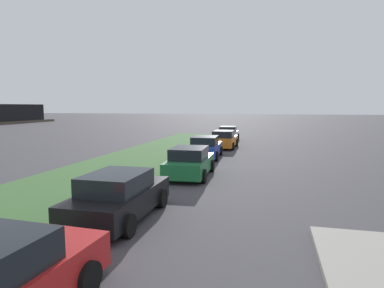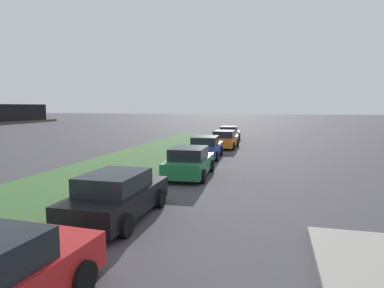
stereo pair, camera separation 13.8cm
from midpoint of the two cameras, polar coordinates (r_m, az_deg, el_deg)
grass_median at (r=13.02m, az=-27.18°, el=-9.35°), size 60.00×6.00×0.12m
parked_car_black at (r=10.52m, az=-12.86°, el=-8.76°), size 4.30×2.02×1.47m
parked_car_green at (r=16.34m, az=-0.62°, el=-3.15°), size 4.37×2.16×1.47m
parked_car_blue at (r=22.26m, az=2.13°, el=-0.57°), size 4.39×2.19×1.47m
parked_car_orange at (r=27.62m, az=5.39°, el=0.78°), size 4.31×2.03×1.47m
parked_car_white at (r=33.49m, az=6.15°, el=1.77°), size 4.37×2.16×1.47m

